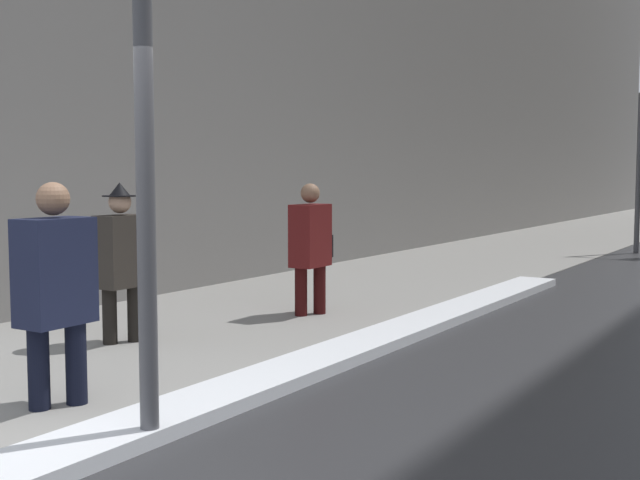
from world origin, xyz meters
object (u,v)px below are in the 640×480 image
Objects in this scene: pedestrian_trailing at (55,284)px; pedestrian_with_shoulder_bag at (311,243)px; lamp_post at (142,8)px; pedestrian_in_fedora at (121,256)px.

pedestrian_trailing is 4.26m from pedestrian_with_shoulder_bag.
lamp_post is at bearing 77.84° from pedestrian_trailing.
pedestrian_trailing is (-1.14, 0.22, -1.81)m from lamp_post.
pedestrian_trailing is at bearing 5.84° from pedestrian_with_shoulder_bag.
pedestrian_in_fedora is (-2.40, 2.06, -1.84)m from lamp_post.
pedestrian_in_fedora is at bearing 139.40° from lamp_post.
pedestrian_in_fedora reaches higher than pedestrian_with_shoulder_bag.
lamp_post is 5.10m from pedestrian_with_shoulder_bag.
pedestrian_in_fedora is 1.02× the size of pedestrian_with_shoulder_bag.
pedestrian_in_fedora is at bearing -146.98° from pedestrian_trailing.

